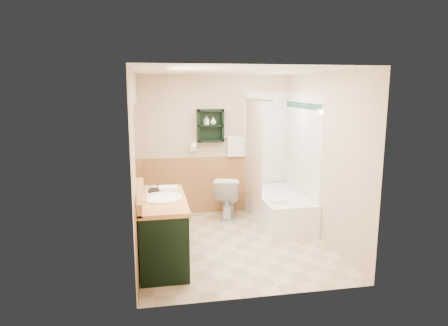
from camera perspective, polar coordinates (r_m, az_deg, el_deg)
floor at (r=5.80m, az=1.28°, el=-11.38°), size 3.00×3.00×0.00m
back_wall at (r=6.93m, az=-1.27°, el=2.59°), size 2.60×0.04×2.40m
left_wall at (r=5.35m, az=-12.64°, el=-0.11°), size 0.04×3.00×2.40m
right_wall at (r=5.87m, az=14.04°, el=0.78°), size 0.04×3.00×2.40m
ceiling at (r=5.37m, az=1.39°, el=13.27°), size 2.60×3.00×0.04m
wainscot_left at (r=5.52m, az=-11.98°, el=-7.26°), size 2.98×2.98×1.00m
wainscot_back at (r=7.03m, az=-1.19°, el=-3.10°), size 2.58×2.58×1.00m
mirror_frame at (r=4.75m, az=-12.40°, el=2.23°), size 1.30×1.30×1.00m
mirror_glass at (r=4.75m, az=-12.34°, el=2.23°), size 1.20×1.20×0.90m
tile_right at (r=6.56m, az=10.96°, el=0.60°), size 1.50×1.50×2.10m
tile_back at (r=7.15m, az=6.93°, el=1.55°), size 0.95×0.95×2.10m
tile_accent at (r=6.46m, az=11.14°, el=8.04°), size 1.50×1.50×0.10m
wall_shelf at (r=6.76m, az=-1.96°, el=5.37°), size 0.45×0.15×0.55m
hair_dryer at (r=6.79m, az=-4.48°, el=2.39°), size 0.10×0.24×0.18m
towel_bar at (r=6.91m, az=1.70°, el=3.82°), size 0.40×0.06×0.40m
curtain_rod at (r=6.23m, az=4.76°, el=9.02°), size 0.03×1.60×0.03m
shower_curtain at (r=6.48m, az=4.23°, el=1.54°), size 1.05×1.05×1.70m
vanity at (r=5.12m, az=-8.75°, el=-9.55°), size 0.59×1.32×0.84m
bathtub at (r=6.57m, az=8.01°, el=-6.53°), size 0.73×1.50×0.49m
toilet at (r=6.75m, az=0.50°, el=-4.92°), size 0.58×0.81×0.72m
counter_towel at (r=5.40m, az=-7.98°, el=-3.56°), size 0.25×0.19×0.04m
vanity_book at (r=5.35m, az=-10.83°, el=-2.81°), size 0.16×0.06×0.22m
tub_towel at (r=5.99m, az=7.78°, el=-5.43°), size 0.21×0.18×0.07m
soap_bottle_a at (r=6.74m, az=-2.52°, el=5.77°), size 0.12×0.16×0.07m
soap_bottle_b at (r=6.76m, az=-1.56°, el=5.91°), size 0.11×0.13×0.10m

